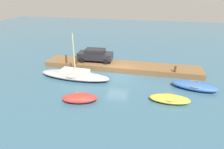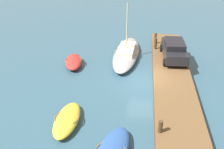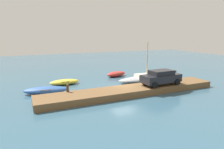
{
  "view_description": "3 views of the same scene",
  "coord_description": "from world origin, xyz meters",
  "px_view_note": "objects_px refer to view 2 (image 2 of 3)",
  "views": [
    {
      "loc": [
        -3.74,
        19.78,
        9.05
      ],
      "look_at": [
        0.29,
        1.69,
        0.8
      ],
      "focal_mm": 31.28,
      "sensor_mm": 36.0,
      "label": 1
    },
    {
      "loc": [
        -16.84,
        0.44,
        9.93
      ],
      "look_at": [
        -0.86,
        2.48,
        1.0
      ],
      "focal_mm": 40.56,
      "sensor_mm": 36.0,
      "label": 2
    },
    {
      "loc": [
        -9.81,
        -18.7,
        5.92
      ],
      "look_at": [
        0.12,
        3.17,
        1.0
      ],
      "focal_mm": 31.98,
      "sensor_mm": 36.0,
      "label": 3
    }
  ],
  "objects_px": {
    "dinghy_red": "(74,62)",
    "mooring_post_west": "(160,127)",
    "parked_car": "(174,49)",
    "rowboat_yellow": "(67,120)",
    "sailboat_grey": "(126,53)",
    "mooring_post_mid_east": "(155,38)",
    "mooring_post_mid_west": "(156,43)"
  },
  "relations": [
    {
      "from": "rowboat_yellow",
      "to": "sailboat_grey",
      "type": "height_order",
      "value": "sailboat_grey"
    },
    {
      "from": "dinghy_red",
      "to": "parked_car",
      "type": "height_order",
      "value": "parked_car"
    },
    {
      "from": "rowboat_yellow",
      "to": "mooring_post_west",
      "type": "bearing_deg",
      "value": -98.21
    },
    {
      "from": "sailboat_grey",
      "to": "mooring_post_west",
      "type": "bearing_deg",
      "value": -162.86
    },
    {
      "from": "mooring_post_mid_east",
      "to": "parked_car",
      "type": "relative_size",
      "value": 0.24
    },
    {
      "from": "dinghy_red",
      "to": "mooring_post_west",
      "type": "bearing_deg",
      "value": -153.29
    },
    {
      "from": "mooring_post_west",
      "to": "sailboat_grey",
      "type": "bearing_deg",
      "value": 13.86
    },
    {
      "from": "dinghy_red",
      "to": "mooring_post_mid_west",
      "type": "xyz_separation_m",
      "value": [
        3.09,
        -7.0,
        0.8
      ]
    },
    {
      "from": "rowboat_yellow",
      "to": "mooring_post_mid_east",
      "type": "height_order",
      "value": "mooring_post_mid_east"
    },
    {
      "from": "rowboat_yellow",
      "to": "dinghy_red",
      "type": "bearing_deg",
      "value": 11.69
    },
    {
      "from": "dinghy_red",
      "to": "mooring_post_west",
      "type": "xyz_separation_m",
      "value": [
        -8.34,
        -7.0,
        0.64
      ]
    },
    {
      "from": "mooring_post_west",
      "to": "mooring_post_mid_east",
      "type": "xyz_separation_m",
      "value": [
        12.72,
        0.0,
        0.17
      ]
    },
    {
      "from": "dinghy_red",
      "to": "mooring_post_mid_east",
      "type": "distance_m",
      "value": 8.3
    },
    {
      "from": "mooring_post_west",
      "to": "parked_car",
      "type": "xyz_separation_m",
      "value": [
        9.5,
        -1.45,
        0.46
      ]
    },
    {
      "from": "rowboat_yellow",
      "to": "mooring_post_mid_east",
      "type": "relative_size",
      "value": 3.24
    },
    {
      "from": "rowboat_yellow",
      "to": "mooring_post_mid_west",
      "type": "xyz_separation_m",
      "value": [
        10.69,
        -5.39,
        0.85
      ]
    },
    {
      "from": "dinghy_red",
      "to": "mooring_post_west",
      "type": "height_order",
      "value": "mooring_post_west"
    },
    {
      "from": "sailboat_grey",
      "to": "rowboat_yellow",
      "type": "bearing_deg",
      "value": 167.62
    },
    {
      "from": "rowboat_yellow",
      "to": "mooring_post_west",
      "type": "distance_m",
      "value": 5.49
    },
    {
      "from": "mooring_post_west",
      "to": "mooring_post_mid_west",
      "type": "bearing_deg",
      "value": 0.0
    },
    {
      "from": "mooring_post_mid_east",
      "to": "rowboat_yellow",
      "type": "bearing_deg",
      "value": 155.76
    },
    {
      "from": "sailboat_grey",
      "to": "mooring_post_mid_west",
      "type": "relative_size",
      "value": 7.65
    },
    {
      "from": "dinghy_red",
      "to": "mooring_post_mid_east",
      "type": "bearing_deg",
      "value": -71.28
    },
    {
      "from": "dinghy_red",
      "to": "mooring_post_west",
      "type": "relative_size",
      "value": 4.51
    },
    {
      "from": "dinghy_red",
      "to": "mooring_post_mid_west",
      "type": "relative_size",
      "value": 3.14
    },
    {
      "from": "rowboat_yellow",
      "to": "parked_car",
      "type": "xyz_separation_m",
      "value": [
        8.76,
        -6.84,
        1.15
      ]
    },
    {
      "from": "dinghy_red",
      "to": "sailboat_grey",
      "type": "bearing_deg",
      "value": -75.76
    },
    {
      "from": "mooring_post_west",
      "to": "mooring_post_mid_west",
      "type": "xyz_separation_m",
      "value": [
        11.43,
        0.0,
        0.16
      ]
    },
    {
      "from": "mooring_post_mid_west",
      "to": "mooring_post_west",
      "type": "bearing_deg",
      "value": 180.0
    },
    {
      "from": "mooring_post_mid_east",
      "to": "dinghy_red",
      "type": "bearing_deg",
      "value": 122.04
    },
    {
      "from": "dinghy_red",
      "to": "mooring_post_mid_west",
      "type": "height_order",
      "value": "mooring_post_mid_west"
    },
    {
      "from": "sailboat_grey",
      "to": "dinghy_red",
      "type": "bearing_deg",
      "value": 120.84
    }
  ]
}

